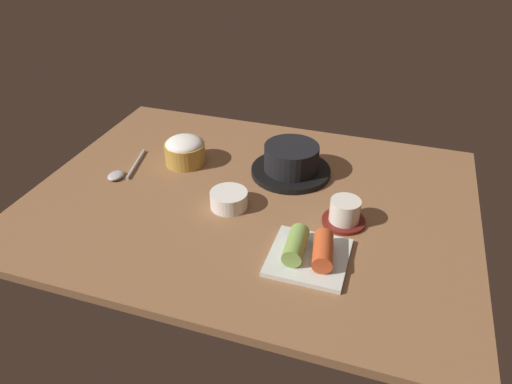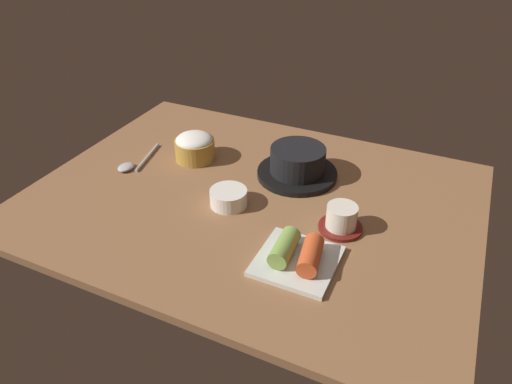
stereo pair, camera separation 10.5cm
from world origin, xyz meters
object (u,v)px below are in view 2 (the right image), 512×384
(stone_pot, at_px, (298,164))
(spoon, at_px, (133,164))
(rice_bowl, at_px, (195,146))
(banchan_cup_center, at_px, (229,197))
(kimchi_plate, at_px, (297,256))
(tea_cup_with_saucer, at_px, (341,219))

(stone_pot, relative_size, spoon, 1.20)
(rice_bowl, xyz_separation_m, banchan_cup_center, (0.18, -0.15, -0.02))
(stone_pot, xyz_separation_m, kimchi_plate, (0.11, -0.30, -0.02))
(kimchi_plate, bearing_deg, tea_cup_with_saucer, 71.74)
(tea_cup_with_saucer, distance_m, spoon, 0.55)
(tea_cup_with_saucer, xyz_separation_m, kimchi_plate, (-0.05, -0.14, -0.01))
(banchan_cup_center, distance_m, kimchi_plate, 0.24)
(stone_pot, relative_size, rice_bowl, 1.90)
(kimchi_plate, relative_size, spoon, 0.92)
(tea_cup_with_saucer, bearing_deg, kimchi_plate, -108.26)
(stone_pot, distance_m, rice_bowl, 0.27)
(stone_pot, height_order, rice_bowl, stone_pot)
(rice_bowl, relative_size, kimchi_plate, 0.69)
(stone_pot, bearing_deg, spoon, -161.55)
(tea_cup_with_saucer, bearing_deg, banchan_cup_center, -175.62)
(rice_bowl, height_order, spoon, rice_bowl)
(rice_bowl, relative_size, spoon, 0.63)
(tea_cup_with_saucer, distance_m, kimchi_plate, 0.14)
(rice_bowl, relative_size, banchan_cup_center, 1.23)
(rice_bowl, xyz_separation_m, spoon, (-0.13, -0.10, -0.03))
(stone_pot, distance_m, tea_cup_with_saucer, 0.22)
(tea_cup_with_saucer, height_order, kimchi_plate, tea_cup_with_saucer)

